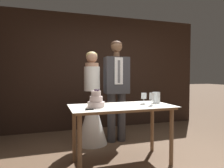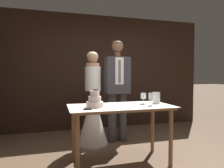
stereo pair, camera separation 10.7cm
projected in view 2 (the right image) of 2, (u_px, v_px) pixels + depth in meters
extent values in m
cube|color=black|center=(104.00, 72.00, 4.72)|extent=(4.94, 0.12, 2.61)
cylinder|color=#8E6B4C|center=(78.00, 147.00, 2.37)|extent=(0.06, 0.06, 0.77)
cylinder|color=#8E6B4C|center=(171.00, 138.00, 2.71)|extent=(0.06, 0.06, 0.77)
cylinder|color=#8E6B4C|center=(74.00, 134.00, 2.88)|extent=(0.06, 0.06, 0.77)
cylinder|color=#8E6B4C|center=(152.00, 128.00, 3.22)|extent=(0.06, 0.06, 0.77)
cube|color=#8E6B4C|center=(121.00, 107.00, 2.78)|extent=(1.38, 0.65, 0.03)
cube|color=white|center=(121.00, 106.00, 2.78)|extent=(1.44, 0.71, 0.01)
cylinder|color=beige|center=(95.00, 104.00, 2.65)|extent=(0.23, 0.23, 0.07)
cylinder|color=beige|center=(95.00, 99.00, 2.65)|extent=(0.17, 0.17, 0.07)
cylinder|color=beige|center=(95.00, 94.00, 2.64)|extent=(0.12, 0.12, 0.07)
sphere|color=#2D1933|center=(97.00, 90.00, 2.65)|extent=(0.02, 0.02, 0.02)
sphere|color=#2D1933|center=(95.00, 90.00, 2.66)|extent=(0.02, 0.02, 0.02)
sphere|color=#2D1933|center=(94.00, 90.00, 2.65)|extent=(0.02, 0.02, 0.02)
sphere|color=#2D1933|center=(94.00, 90.00, 2.63)|extent=(0.02, 0.02, 0.02)
sphere|color=#2D1933|center=(96.00, 90.00, 2.61)|extent=(0.02, 0.02, 0.02)
cube|color=silver|center=(105.00, 109.00, 2.48)|extent=(0.35, 0.04, 0.00)
cylinder|color=black|center=(87.00, 109.00, 2.43)|extent=(0.10, 0.03, 0.02)
cylinder|color=silver|center=(143.00, 104.00, 2.94)|extent=(0.08, 0.08, 0.00)
cylinder|color=silver|center=(143.00, 101.00, 2.94)|extent=(0.01, 0.01, 0.07)
cylinder|color=silver|center=(143.00, 96.00, 2.93)|extent=(0.08, 0.08, 0.08)
cylinder|color=maroon|center=(143.00, 98.00, 2.94)|extent=(0.06, 0.06, 0.03)
cylinder|color=silver|center=(151.00, 106.00, 2.78)|extent=(0.06, 0.06, 0.00)
cylinder|color=silver|center=(151.00, 103.00, 2.78)|extent=(0.01, 0.01, 0.08)
cylinder|color=silver|center=(151.00, 96.00, 2.77)|extent=(0.07, 0.07, 0.09)
cylinder|color=maroon|center=(151.00, 98.00, 2.77)|extent=(0.05, 0.05, 0.04)
cylinder|color=silver|center=(156.00, 98.00, 3.01)|extent=(0.12, 0.12, 0.17)
cylinder|color=white|center=(156.00, 101.00, 3.01)|extent=(0.05, 0.05, 0.08)
sphere|color=#F9CC4C|center=(156.00, 97.00, 3.01)|extent=(0.02, 0.02, 0.02)
cone|color=white|center=(93.00, 117.00, 3.59)|extent=(0.54, 0.54, 0.96)
cylinder|color=white|center=(93.00, 79.00, 3.56)|extent=(0.28, 0.28, 0.43)
cylinder|color=tan|center=(93.00, 65.00, 3.55)|extent=(0.24, 0.24, 0.07)
sphere|color=tan|center=(93.00, 57.00, 3.54)|extent=(0.20, 0.20, 0.20)
ellipsoid|color=#D6B770|center=(92.00, 56.00, 3.55)|extent=(0.20, 0.20, 0.15)
cylinder|color=#38383D|center=(112.00, 118.00, 3.69)|extent=(0.15, 0.15, 0.90)
cylinder|color=#38383D|center=(122.00, 117.00, 3.75)|extent=(0.15, 0.15, 0.90)
cube|color=#38383D|center=(117.00, 75.00, 3.68)|extent=(0.44, 0.24, 0.67)
cube|color=white|center=(120.00, 71.00, 3.56)|extent=(0.16, 0.01, 0.48)
cube|color=slate|center=(120.00, 72.00, 3.55)|extent=(0.04, 0.01, 0.40)
cylinder|color=brown|center=(117.00, 55.00, 3.66)|extent=(0.11, 0.11, 0.09)
sphere|color=brown|center=(117.00, 47.00, 3.66)|extent=(0.21, 0.21, 0.21)
ellipsoid|color=#472D1E|center=(117.00, 45.00, 3.67)|extent=(0.21, 0.21, 0.14)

